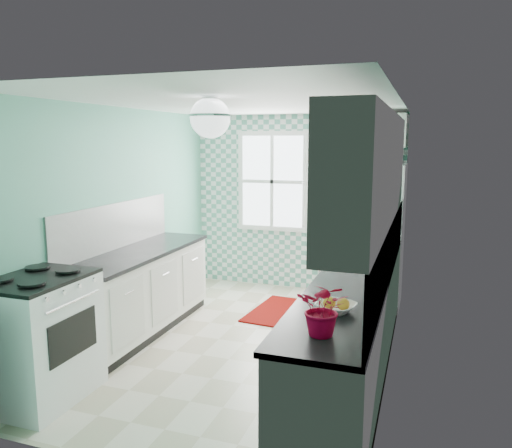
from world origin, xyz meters
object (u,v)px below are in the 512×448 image
(ceiling_light, at_px, (210,118))
(stove, at_px, (39,336))
(sink, at_px, (369,253))
(fruit_bowl, at_px, (336,308))
(microwave, at_px, (374,153))
(potted_plant, at_px, (324,308))
(fridge, at_px, (371,235))

(ceiling_light, distance_m, stove, 2.30)
(sink, distance_m, fruit_bowl, 2.03)
(microwave, bearing_deg, potted_plant, 93.17)
(stove, xyz_separation_m, fruit_bowl, (2.40, 0.24, 0.44))
(ceiling_light, distance_m, microwave, 2.85)
(fridge, xyz_separation_m, fruit_bowl, (0.09, -3.18, 0.05))
(stove, xyz_separation_m, microwave, (2.31, 3.42, 1.44))
(potted_plant, relative_size, microwave, 0.73)
(sink, bearing_deg, microwave, 93.05)
(sink, xyz_separation_m, fruit_bowl, (-0.00, -2.03, 0.04))
(fruit_bowl, bearing_deg, fridge, 91.63)
(sink, height_order, fruit_bowl, sink)
(sink, bearing_deg, potted_plant, -91.75)
(stove, distance_m, potted_plant, 2.48)
(fridge, relative_size, sink, 3.46)
(ceiling_light, distance_m, fruit_bowl, 1.90)
(fruit_bowl, distance_m, potted_plant, 0.47)
(ceiling_light, height_order, fridge, ceiling_light)
(stove, height_order, potted_plant, potted_plant)
(potted_plant, bearing_deg, fruit_bowl, 90.00)
(fridge, bearing_deg, potted_plant, -92.06)
(fruit_bowl, relative_size, potted_plant, 0.77)
(stove, relative_size, microwave, 2.16)
(potted_plant, bearing_deg, ceiling_light, 139.37)
(sink, relative_size, microwave, 1.12)
(stove, xyz_separation_m, sink, (2.40, 2.27, 0.40))
(fridge, height_order, potted_plant, fridge)
(fruit_bowl, bearing_deg, microwave, 91.62)
(fruit_bowl, bearing_deg, ceiling_light, 154.25)
(stove, distance_m, microwave, 4.37)
(fruit_bowl, bearing_deg, sink, 89.88)
(fridge, distance_m, potted_plant, 3.63)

